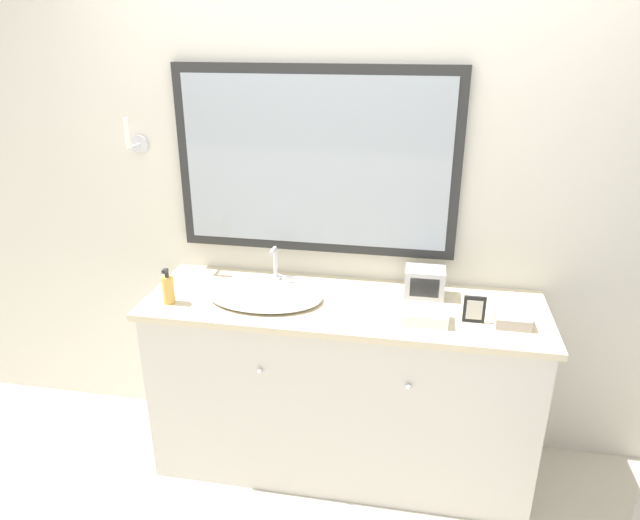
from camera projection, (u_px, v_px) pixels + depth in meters
ground_plane at (331, 504)px, 2.65m from camera, size 14.00×14.00×0.00m
wall_back at (353, 201)px, 2.73m from camera, size 8.00×0.18×2.55m
vanity_counter at (342, 386)px, 2.75m from camera, size 1.82×0.59×0.90m
sink_basin at (265, 295)px, 2.61m from camera, size 0.53×0.40×0.19m
soap_bottle at (168, 289)px, 2.55m from camera, size 0.05×0.05×0.17m
appliance_box at (425, 282)px, 2.62m from camera, size 0.18×0.13×0.13m
picture_frame at (474, 309)px, 2.39m from camera, size 0.09×0.01×0.12m
hand_towel_near_sink at (425, 316)px, 2.40m from camera, size 0.19×0.13×0.05m
hand_towel_far_corner at (512, 320)px, 2.37m from camera, size 0.14×0.11×0.05m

